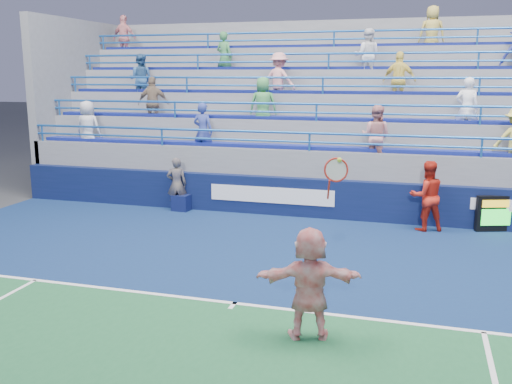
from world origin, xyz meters
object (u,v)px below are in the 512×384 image
(judge_chair, at_px, (182,201))
(ball_girl, at_px, (427,196))
(serve_speed_board, at_px, (502,214))
(line_judge, at_px, (177,184))
(tennis_player, at_px, (310,283))

(judge_chair, bearing_deg, ball_girl, -2.19)
(serve_speed_board, distance_m, judge_chair, 8.78)
(line_judge, xyz_separation_m, ball_girl, (7.04, -0.23, 0.12))
(serve_speed_board, relative_size, judge_chair, 1.55)
(serve_speed_board, relative_size, line_judge, 0.84)
(serve_speed_board, xyz_separation_m, line_judge, (-8.92, -0.18, 0.32))
(ball_girl, bearing_deg, judge_chair, -22.34)
(serve_speed_board, bearing_deg, line_judge, -178.81)
(judge_chair, height_order, line_judge, line_judge)
(tennis_player, relative_size, ball_girl, 1.55)
(serve_speed_board, height_order, line_judge, line_judge)
(tennis_player, xyz_separation_m, ball_girl, (1.71, 6.85, 0.03))
(tennis_player, bearing_deg, line_judge, 126.96)
(serve_speed_board, distance_m, tennis_player, 8.12)
(judge_chair, distance_m, tennis_player, 8.82)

